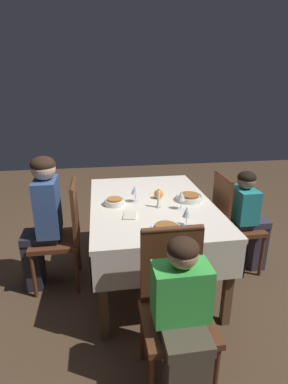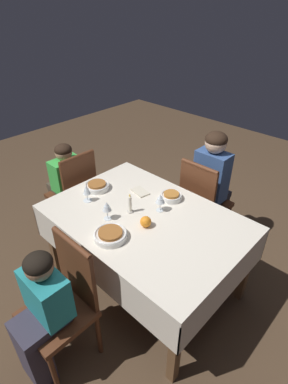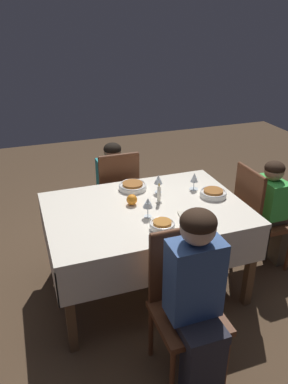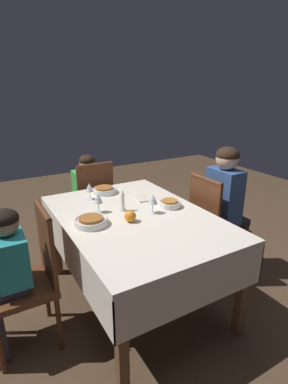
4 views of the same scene
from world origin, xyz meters
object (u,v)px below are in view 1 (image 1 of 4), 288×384
object	(u,v)px
wine_glass_south	(135,190)
dining_table	(151,212)
chair_south	(63,231)
chair_east	(175,302)
person_child_teal	(249,216)
napkin_red_folded	(130,215)
bowl_north	(189,197)
bowl_east	(166,229)
wine_glass_east	(187,213)
bowl_south	(114,202)
wine_glass_north	(181,196)
orange_fruit	(159,194)
chair_north	(231,220)
candle_centerpiece	(158,200)
person_adult_denim	(43,216)
person_child_green	(183,320)

from	to	relation	value
wine_glass_south	dining_table	bearing A→B (deg)	76.71
chair_south	chair_east	world-z (taller)	same
person_child_teal	napkin_red_folded	bearing A→B (deg)	103.66
chair_east	bowl_north	bearing A→B (deg)	69.36
person_child_teal	bowl_east	world-z (taller)	person_child_teal
chair_east	person_child_teal	xyz separation A→B (m)	(-1.00, 0.96, 0.02)
napkin_red_folded	wine_glass_east	bearing A→B (deg)	59.97
person_child_teal	bowl_south	size ratio (longest dim) A/B	5.66
wine_glass_east	wine_glass_north	distance (m)	0.30
bowl_north	wine_glass_south	bearing A→B (deg)	-94.50
bowl_east	wine_glass_east	world-z (taller)	wine_glass_east
wine_glass_north	orange_fruit	size ratio (longest dim) A/B	1.85
wine_glass_north	napkin_red_folded	world-z (taller)	wine_glass_north
chair_north	wine_glass_north	xyz separation A→B (m)	(0.20, -0.55, 0.34)
bowl_east	napkin_red_folded	bearing A→B (deg)	-144.84
wine_glass_south	bowl_north	bearing A→B (deg)	85.50
candle_centerpiece	chair_north	bearing A→B (deg)	100.93
person_child_teal	bowl_north	world-z (taller)	person_child_teal
dining_table	bowl_south	size ratio (longest dim) A/B	8.62
person_child_teal	candle_centerpiece	size ratio (longest dim) A/B	5.90
chair_south	wine_glass_east	world-z (taller)	chair_south
person_adult_denim	wine_glass_east	world-z (taller)	person_adult_denim
person_adult_denim	candle_centerpiece	distance (m)	0.97
chair_south	orange_fruit	bearing A→B (deg)	94.00
person_child_green	candle_centerpiece	xyz separation A→B (m)	(-1.03, 0.07, 0.26)
chair_north	bowl_south	size ratio (longest dim) A/B	5.47
person_child_green	bowl_south	bearing A→B (deg)	103.81
bowl_east	wine_glass_south	bearing A→B (deg)	-167.03
wine_glass_south	wine_glass_east	world-z (taller)	wine_glass_south
person_child_green	wine_glass_south	distance (m)	1.23
bowl_east	orange_fruit	xyz separation A→B (m)	(-0.65, 0.08, 0.01)
dining_table	person_child_teal	world-z (taller)	person_child_teal
wine_glass_east	napkin_red_folded	xyz separation A→B (m)	(-0.22, -0.38, -0.09)
chair_east	person_child_teal	bearing A→B (deg)	46.22
dining_table	wine_glass_north	bearing A→B (deg)	49.29
bowl_south	wine_glass_east	size ratio (longest dim) A/B	1.19
person_child_teal	wine_glass_south	distance (m)	1.11
chair_north	wine_glass_east	bearing A→B (deg)	130.12
chair_north	orange_fruit	xyz separation A→B (m)	(-0.06, -0.68, 0.27)
bowl_east	napkin_red_folded	distance (m)	0.38
dining_table	wine_glass_east	distance (m)	0.54
orange_fruit	napkin_red_folded	distance (m)	0.45
person_child_green	napkin_red_folded	bearing A→B (deg)	101.25
person_child_teal	dining_table	bearing A→B (deg)	91.21
chair_east	wine_glass_south	size ratio (longest dim) A/B	6.33
chair_north	bowl_east	distance (m)	0.99
chair_south	napkin_red_folded	xyz separation A→B (m)	(0.28, 0.55, 0.24)
chair_east	napkin_red_folded	xyz separation A→B (m)	(-0.73, -0.18, 0.24)
bowl_south	bowl_north	bearing A→B (deg)	90.04
person_child_teal	napkin_red_folded	xyz separation A→B (m)	(0.28, -1.14, 0.21)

